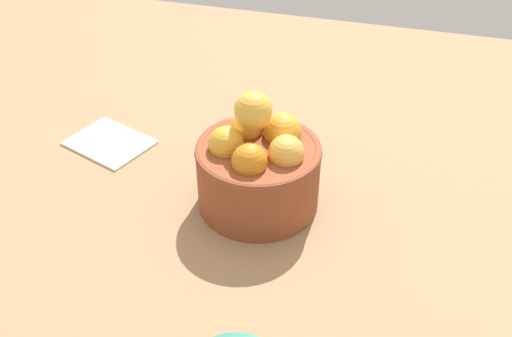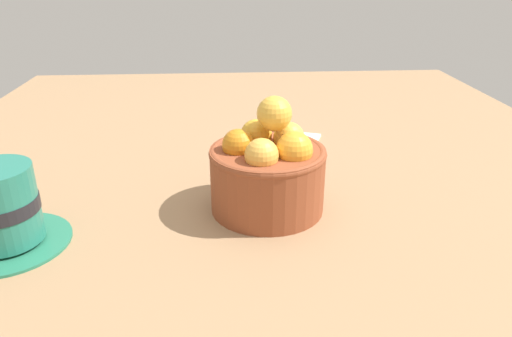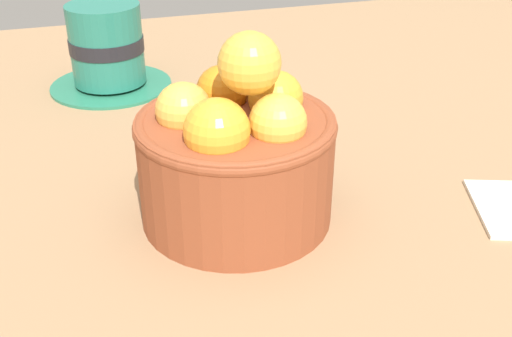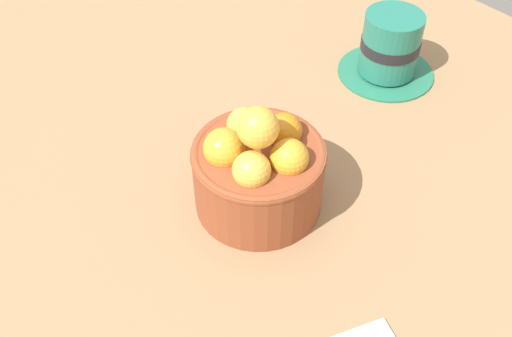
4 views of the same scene
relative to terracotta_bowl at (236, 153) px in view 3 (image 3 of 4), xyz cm
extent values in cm
cube|color=#997551|center=(0.01, -0.05, -7.17)|extent=(145.96, 103.74, 4.41)
cylinder|color=brown|center=(0.01, -0.05, -1.24)|extent=(13.10, 13.10, 7.46)
torus|color=brown|center=(0.01, -0.05, 2.09)|extent=(13.30, 13.30, 1.00)
sphere|color=gold|center=(1.88, 2.67, 3.09)|extent=(4.08, 4.08, 4.08)
sphere|color=#F0B744|center=(-2.00, 2.57, 3.09)|extent=(3.64, 3.64, 3.64)
sphere|color=gold|center=(-3.10, -1.15, 3.09)|extent=(3.74, 3.74, 3.74)
sphere|color=orange|center=(0.10, -3.35, 3.09)|extent=(3.64, 3.64, 3.64)
sphere|color=#F3AF45|center=(3.18, -0.99, 3.09)|extent=(3.66, 3.66, 3.66)
sphere|color=gold|center=(-0.75, 0.71, 6.40)|extent=(3.94, 3.94, 3.94)
cylinder|color=#277457|center=(6.05, -27.33, -4.67)|extent=(12.40, 12.40, 0.60)
cylinder|color=#237260|center=(6.05, -27.33, -0.37)|extent=(7.32, 7.32, 7.99)
cylinder|color=black|center=(6.05, -27.33, -0.39)|extent=(7.48, 7.48, 1.44)
camera|label=1|loc=(13.68, -49.32, 38.18)|focal=42.39mm
camera|label=2|loc=(49.52, -4.62, 22.11)|focal=33.48mm
camera|label=3|loc=(9.50, 35.64, 19.32)|focal=43.97mm
camera|label=4|loc=(-31.83, 27.91, 42.94)|focal=42.76mm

